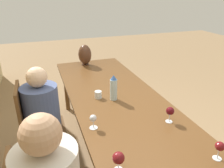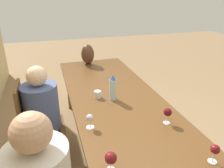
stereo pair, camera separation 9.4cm
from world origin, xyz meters
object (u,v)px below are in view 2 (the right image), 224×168
at_px(wine_glass_1, 168,113).
at_px(chair_far, 36,124).
at_px(water_tumbler, 98,94).
at_px(wine_glass_2, 215,150).
at_px(water_bottle, 113,88).
at_px(wine_glass_4, 90,118).
at_px(vase, 88,54).
at_px(wine_glass_0, 111,158).
at_px(person_far, 44,115).

xyz_separation_m(wine_glass_1, chair_far, (0.72, 1.14, -0.36)).
relative_size(water_tumbler, wine_glass_2, 0.56).
bearing_deg(wine_glass_2, water_tumbler, 24.43).
height_order(water_bottle, water_tumbler, water_bottle).
relative_size(wine_glass_1, wine_glass_4, 1.15).
distance_m(water_tumbler, wine_glass_1, 0.80).
bearing_deg(water_bottle, water_tumbler, 59.54).
distance_m(vase, wine_glass_4, 1.69).
xyz_separation_m(water_bottle, vase, (1.23, 0.03, 0.03)).
bearing_deg(wine_glass_0, vase, -7.25).
height_order(vase, chair_far, vase).
bearing_deg(wine_glass_0, chair_far, 25.17).
bearing_deg(water_bottle, wine_glass_1, -150.43).
bearing_deg(vase, wine_glass_0, 172.75).
height_order(wine_glass_4, person_far, person_far).
distance_m(wine_glass_0, person_far, 1.20).
height_order(chair_far, person_far, person_far).
height_order(water_tumbler, vase, vase).
distance_m(water_tumbler, vase, 1.15).
xyz_separation_m(vase, person_far, (-1.07, 0.70, -0.32)).
height_order(water_tumbler, wine_glass_2, wine_glass_2).
bearing_deg(person_far, vase, -33.07).
bearing_deg(water_tumbler, wine_glass_2, -155.57).
height_order(vase, wine_glass_4, vase).
relative_size(water_tumbler, person_far, 0.07).
bearing_deg(wine_glass_1, wine_glass_4, 78.94).
height_order(wine_glass_1, wine_glass_4, wine_glass_1).
bearing_deg(wine_glass_4, wine_glass_1, -101.06).
xyz_separation_m(water_bottle, person_far, (0.16, 0.72, -0.29)).
xyz_separation_m(vase, wine_glass_1, (-1.79, -0.35, -0.06)).
bearing_deg(wine_glass_1, water_tumbler, 35.62).
bearing_deg(wine_glass_4, water_bottle, -37.56).
relative_size(wine_glass_1, wine_glass_2, 1.05).
xyz_separation_m(wine_glass_0, person_far, (1.10, 0.42, -0.25)).
xyz_separation_m(wine_glass_2, chair_far, (1.23, 1.20, -0.35)).
relative_size(chair_far, person_far, 0.85).
height_order(wine_glass_0, wine_glass_1, wine_glass_1).
height_order(wine_glass_1, chair_far, chair_far).
bearing_deg(chair_far, water_tumbler, -95.99).
distance_m(water_bottle, wine_glass_0, 0.99).
bearing_deg(wine_glass_0, wine_glass_2, -100.93).
bearing_deg(water_tumbler, vase, -5.94).
bearing_deg(wine_glass_0, person_far, 21.02).
bearing_deg(wine_glass_2, wine_glass_4, 48.40).
height_order(water_tumbler, wine_glass_0, wine_glass_0).
bearing_deg(person_far, wine_glass_4, -146.78).
distance_m(wine_glass_2, chair_far, 1.75).
bearing_deg(wine_glass_0, water_tumbler, -8.69).
height_order(wine_glass_2, wine_glass_4, wine_glass_2).
relative_size(wine_glass_1, chair_far, 0.15).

